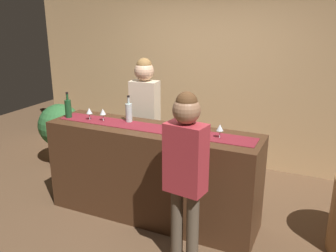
{
  "coord_description": "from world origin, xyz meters",
  "views": [
    {
      "loc": [
        1.68,
        -3.23,
        2.23
      ],
      "look_at": [
        0.2,
        0.0,
        1.1
      ],
      "focal_mm": 38.61,
      "sensor_mm": 36.0,
      "label": 1
    }
  ],
  "objects_px": {
    "wine_glass_mid_counter": "(220,128)",
    "wine_bottle_clear": "(129,112)",
    "bartender": "(145,111)",
    "wine_bottle_green": "(68,108)",
    "wine_glass_near_customer": "(89,111)",
    "customer_sipping": "(186,165)",
    "potted_plant_tall": "(61,130)",
    "wine_glass_far_end": "(103,112)"
  },
  "relations": [
    {
      "from": "wine_glass_near_customer",
      "to": "potted_plant_tall",
      "type": "distance_m",
      "value": 1.52
    },
    {
      "from": "wine_bottle_clear",
      "to": "wine_glass_mid_counter",
      "type": "bearing_deg",
      "value": -5.48
    },
    {
      "from": "wine_glass_mid_counter",
      "to": "customer_sipping",
      "type": "bearing_deg",
      "value": -98.7
    },
    {
      "from": "wine_glass_near_customer",
      "to": "potted_plant_tall",
      "type": "relative_size",
      "value": 0.15
    },
    {
      "from": "potted_plant_tall",
      "to": "wine_bottle_clear",
      "type": "bearing_deg",
      "value": -22.35
    },
    {
      "from": "wine_glass_near_customer",
      "to": "customer_sipping",
      "type": "xyz_separation_m",
      "value": [
        1.43,
        -0.62,
        -0.16
      ]
    },
    {
      "from": "wine_glass_near_customer",
      "to": "bartender",
      "type": "height_order",
      "value": "bartender"
    },
    {
      "from": "wine_glass_far_end",
      "to": "potted_plant_tall",
      "type": "height_order",
      "value": "wine_glass_far_end"
    },
    {
      "from": "wine_glass_far_end",
      "to": "customer_sipping",
      "type": "height_order",
      "value": "customer_sipping"
    },
    {
      "from": "customer_sipping",
      "to": "wine_glass_mid_counter",
      "type": "bearing_deg",
      "value": 89.34
    },
    {
      "from": "customer_sipping",
      "to": "potted_plant_tall",
      "type": "distance_m",
      "value": 2.97
    },
    {
      "from": "wine_bottle_clear",
      "to": "potted_plant_tall",
      "type": "relative_size",
      "value": 0.33
    },
    {
      "from": "wine_bottle_green",
      "to": "wine_bottle_clear",
      "type": "relative_size",
      "value": 1.0
    },
    {
      "from": "wine_glass_near_customer",
      "to": "wine_glass_far_end",
      "type": "distance_m",
      "value": 0.17
    },
    {
      "from": "wine_glass_near_customer",
      "to": "wine_glass_far_end",
      "type": "xyz_separation_m",
      "value": [
        0.16,
        0.03,
        0.0
      ]
    },
    {
      "from": "wine_glass_far_end",
      "to": "bartender",
      "type": "xyz_separation_m",
      "value": [
        0.22,
        0.58,
        -0.1
      ]
    },
    {
      "from": "wine_glass_far_end",
      "to": "bartender",
      "type": "height_order",
      "value": "bartender"
    },
    {
      "from": "wine_glass_far_end",
      "to": "customer_sipping",
      "type": "relative_size",
      "value": 0.09
    },
    {
      "from": "wine_bottle_clear",
      "to": "potted_plant_tall",
      "type": "bearing_deg",
      "value": 157.65
    },
    {
      "from": "wine_bottle_green",
      "to": "bartender",
      "type": "xyz_separation_m",
      "value": [
        0.67,
        0.63,
        -0.11
      ]
    },
    {
      "from": "wine_bottle_green",
      "to": "wine_bottle_clear",
      "type": "distance_m",
      "value": 0.74
    },
    {
      "from": "wine_glass_near_customer",
      "to": "bartender",
      "type": "distance_m",
      "value": 0.73
    },
    {
      "from": "wine_glass_mid_counter",
      "to": "bartender",
      "type": "relative_size",
      "value": 0.08
    },
    {
      "from": "customer_sipping",
      "to": "wine_glass_far_end",
      "type": "bearing_deg",
      "value": 161.0
    },
    {
      "from": "wine_glass_near_customer",
      "to": "bartender",
      "type": "bearing_deg",
      "value": 57.7
    },
    {
      "from": "wine_glass_mid_counter",
      "to": "wine_bottle_clear",
      "type": "bearing_deg",
      "value": 174.52
    },
    {
      "from": "bartender",
      "to": "customer_sipping",
      "type": "distance_m",
      "value": 1.61
    },
    {
      "from": "wine_bottle_clear",
      "to": "bartender",
      "type": "height_order",
      "value": "bartender"
    },
    {
      "from": "wine_bottle_clear",
      "to": "bartender",
      "type": "relative_size",
      "value": 0.18
    },
    {
      "from": "wine_bottle_green",
      "to": "wine_bottle_clear",
      "type": "xyz_separation_m",
      "value": [
        0.73,
        0.14,
        0.0
      ]
    },
    {
      "from": "wine_bottle_green",
      "to": "wine_bottle_clear",
      "type": "height_order",
      "value": "same"
    },
    {
      "from": "bartender",
      "to": "wine_glass_mid_counter",
      "type": "bearing_deg",
      "value": 149.48
    },
    {
      "from": "wine_glass_mid_counter",
      "to": "bartender",
      "type": "distance_m",
      "value": 1.29
    },
    {
      "from": "wine_glass_near_customer",
      "to": "wine_glass_mid_counter",
      "type": "distance_m",
      "value": 1.52
    },
    {
      "from": "wine_glass_mid_counter",
      "to": "wine_bottle_green",
      "type": "bearing_deg",
      "value": -178.7
    },
    {
      "from": "wine_bottle_green",
      "to": "wine_glass_mid_counter",
      "type": "height_order",
      "value": "wine_bottle_green"
    },
    {
      "from": "wine_glass_near_customer",
      "to": "potted_plant_tall",
      "type": "xyz_separation_m",
      "value": [
        -1.15,
        0.78,
        -0.62
      ]
    },
    {
      "from": "wine_glass_mid_counter",
      "to": "wine_glass_far_end",
      "type": "relative_size",
      "value": 1.0
    },
    {
      "from": "wine_glass_mid_counter",
      "to": "wine_glass_near_customer",
      "type": "bearing_deg",
      "value": -179.18
    },
    {
      "from": "wine_bottle_green",
      "to": "potted_plant_tall",
      "type": "relative_size",
      "value": 0.33
    },
    {
      "from": "bartender",
      "to": "wine_glass_near_customer",
      "type": "bearing_deg",
      "value": 54.45
    },
    {
      "from": "wine_bottle_green",
      "to": "customer_sipping",
      "type": "bearing_deg",
      "value": -19.26
    }
  ]
}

